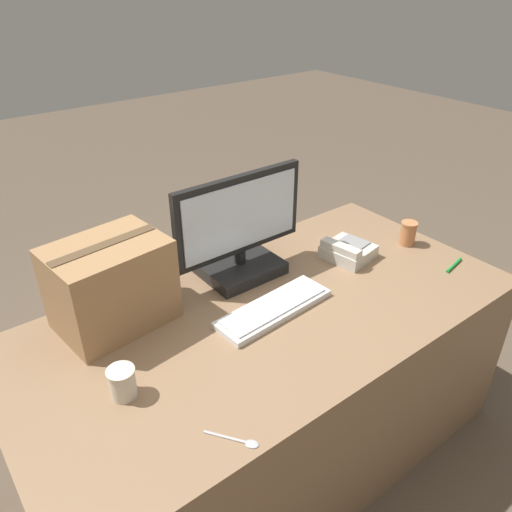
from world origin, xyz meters
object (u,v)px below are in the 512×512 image
object	(u,v)px
keyboard	(274,308)
desk_phone	(348,251)
paper_cup_left	(122,383)
paper_cup_right	(408,233)
monitor	(240,236)
pen_marker	(454,265)
cardboard_box	(111,284)
spoon	(241,441)

from	to	relation	value
keyboard	desk_phone	world-z (taller)	desk_phone
paper_cup_left	paper_cup_right	size ratio (longest dim) A/B	0.90
paper_cup_left	monitor	bearing A→B (deg)	26.63
paper_cup_right	pen_marker	world-z (taller)	paper_cup_right
cardboard_box	pen_marker	size ratio (longest dim) A/B	2.98
keyboard	paper_cup_right	size ratio (longest dim) A/B	4.33
desk_phone	pen_marker	distance (m)	0.43
keyboard	spoon	xyz separation A→B (m)	(-0.42, -0.37, -0.01)
spoon	pen_marker	size ratio (longest dim) A/B	1.01
monitor	desk_phone	size ratio (longest dim) A/B	2.61
spoon	paper_cup_right	bearing A→B (deg)	73.43
desk_phone	spoon	distance (m)	1.01
spoon	cardboard_box	xyz separation A→B (m)	(-0.04, 0.66, 0.15)
monitor	paper_cup_right	xyz separation A→B (m)	(0.71, -0.25, -0.11)
monitor	keyboard	bearing A→B (deg)	-101.42
paper_cup_right	pen_marker	bearing A→B (deg)	-89.52
monitor	cardboard_box	distance (m)	0.51
monitor	paper_cup_left	xyz separation A→B (m)	(-0.64, -0.32, -0.12)
paper_cup_left	cardboard_box	xyz separation A→B (m)	(0.13, 0.33, 0.10)
keyboard	cardboard_box	size ratio (longest dim) A/B	1.16
paper_cup_left	paper_cup_right	bearing A→B (deg)	2.86
keyboard	cardboard_box	world-z (taller)	cardboard_box
desk_phone	spoon	world-z (taller)	desk_phone
desk_phone	cardboard_box	xyz separation A→B (m)	(-0.93, 0.19, 0.12)
desk_phone	keyboard	bearing A→B (deg)	-178.15
monitor	keyboard	xyz separation A→B (m)	(-0.06, -0.27, -0.15)
paper_cup_right	pen_marker	xyz separation A→B (m)	(0.00, -0.23, -0.05)
keyboard	cardboard_box	xyz separation A→B (m)	(-0.46, 0.29, 0.13)
monitor	paper_cup_right	world-z (taller)	monitor
paper_cup_right	paper_cup_left	bearing A→B (deg)	-177.14
desk_phone	paper_cup_left	xyz separation A→B (m)	(-1.05, -0.14, 0.02)
monitor	desk_phone	distance (m)	0.47
keyboard	paper_cup_right	bearing A→B (deg)	-2.34
paper_cup_right	desk_phone	bearing A→B (deg)	165.22
paper_cup_right	cardboard_box	size ratio (longest dim) A/B	0.27
monitor	cardboard_box	world-z (taller)	monitor
monitor	spoon	xyz separation A→B (m)	(-0.47, -0.65, -0.16)
keyboard	pen_marker	xyz separation A→B (m)	(0.76, -0.21, -0.01)
paper_cup_left	keyboard	bearing A→B (deg)	4.50
keyboard	paper_cup_right	world-z (taller)	paper_cup_right
cardboard_box	pen_marker	world-z (taller)	cardboard_box
paper_cup_right	spoon	bearing A→B (deg)	-161.40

